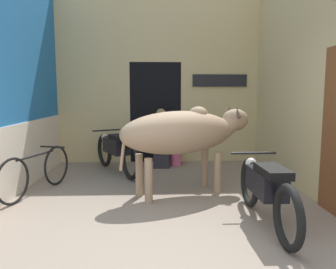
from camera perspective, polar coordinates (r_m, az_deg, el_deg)
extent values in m
plane|color=gray|center=(3.36, -0.49, -19.69)|extent=(30.00, 30.00, 0.00)
cube|color=#236BAD|center=(5.54, -25.95, 10.27)|extent=(0.18, 4.18, 3.77)
cube|color=silver|center=(5.58, -24.24, -3.67)|extent=(0.03, 4.18, 1.05)
cube|color=#D1BC84|center=(7.41, -1.72, 18.54)|extent=(4.36, 0.18, 1.58)
cube|color=#D1BC84|center=(7.39, -12.61, 3.73)|extent=(1.56, 0.18, 2.18)
cube|color=#D1BC84|center=(7.42, 8.73, 3.83)|extent=(1.69, 0.18, 2.18)
cube|color=black|center=(7.64, -2.20, 4.01)|extent=(1.11, 0.90, 2.18)
cube|color=black|center=(7.30, 9.00, 9.26)|extent=(1.19, 0.03, 0.26)
cube|color=#D1BC84|center=(5.62, 22.88, 10.37)|extent=(0.18, 4.18, 3.77)
ellipsoid|color=tan|center=(4.84, 1.97, 0.36)|extent=(1.95, 1.33, 0.64)
ellipsoid|color=tan|center=(4.97, 5.27, 3.54)|extent=(0.38, 0.36, 0.23)
cylinder|color=tan|center=(5.27, 10.13, 1.37)|extent=(0.50, 0.44, 0.42)
ellipsoid|color=tan|center=(5.36, 11.60, 2.51)|extent=(0.55, 0.46, 0.35)
cylinder|color=tan|center=(4.54, -7.86, -2.70)|extent=(0.13, 0.09, 0.57)
cylinder|color=tan|center=(5.38, 6.43, -5.74)|extent=(0.11, 0.11, 0.63)
cylinder|color=tan|center=(5.08, 8.64, -6.55)|extent=(0.11, 0.11, 0.63)
cylinder|color=tan|center=(4.90, -5.03, -7.03)|extent=(0.11, 0.11, 0.63)
cylinder|color=tan|center=(4.56, -3.40, -8.08)|extent=(0.11, 0.11, 0.63)
cone|color=#473D33|center=(5.43, 10.47, 3.98)|extent=(0.12, 0.15, 0.19)
cone|color=#473D33|center=(5.23, 12.05, 3.83)|extent=(0.12, 0.15, 0.19)
torus|color=black|center=(3.46, 20.15, -13.39)|extent=(0.08, 0.65, 0.65)
torus|color=black|center=(4.59, 13.99, -8.07)|extent=(0.08, 0.65, 0.65)
cube|color=black|center=(3.97, 16.70, -7.99)|extent=(0.28, 0.69, 0.28)
cube|color=black|center=(3.75, 17.76, -6.07)|extent=(0.26, 0.55, 0.09)
cylinder|color=black|center=(4.36, 14.68, -3.15)|extent=(0.58, 0.04, 0.03)
sphere|color=silver|center=(4.48, 14.28, -4.89)|extent=(0.15, 0.15, 0.15)
torus|color=black|center=(5.79, -6.59, -4.59)|extent=(0.40, 0.63, 0.68)
torus|color=black|center=(6.95, -11.01, -2.70)|extent=(0.40, 0.63, 0.68)
cube|color=black|center=(6.33, -9.04, -1.96)|extent=(0.58, 0.75, 0.28)
cube|color=black|center=(6.13, -8.39, -0.55)|extent=(0.50, 0.62, 0.09)
cylinder|color=black|center=(6.76, -10.68, 0.73)|extent=(0.52, 0.31, 0.03)
sphere|color=silver|center=(6.86, -10.91, -0.48)|extent=(0.15, 0.15, 0.15)
torus|color=black|center=(4.98, -25.44, -7.36)|extent=(0.23, 0.64, 0.65)
torus|color=black|center=(5.77, -18.85, -5.11)|extent=(0.23, 0.64, 0.65)
cylinder|color=black|center=(5.31, -22.03, -3.40)|extent=(0.28, 0.81, 0.03)
cylinder|color=black|center=(5.63, -19.50, -2.06)|extent=(0.43, 0.16, 0.03)
cube|color=#282833|center=(6.68, -1.17, -4.25)|extent=(0.32, 0.14, 0.38)
cube|color=#282833|center=(6.73, -1.20, -2.08)|extent=(0.32, 0.32, 0.11)
cube|color=navy|center=(6.76, -1.22, 0.40)|extent=(0.46, 0.20, 0.57)
sphere|color=#937051|center=(6.72, -1.22, 3.67)|extent=(0.20, 0.20, 0.20)
cylinder|color=#DB6093|center=(6.93, 1.30, -3.98)|extent=(0.25, 0.25, 0.35)
cylinder|color=#DB6093|center=(6.89, 1.30, -2.42)|extent=(0.35, 0.35, 0.04)
cylinder|color=#23669E|center=(5.84, 17.61, -6.88)|extent=(0.26, 0.26, 0.26)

